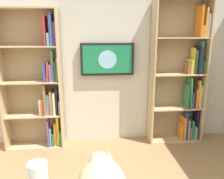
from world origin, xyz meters
name	(u,v)px	position (x,y,z in m)	size (l,w,h in m)	color
wall_back	(106,57)	(0.00, -2.23, 1.35)	(4.52, 0.06, 2.70)	beige
bookshelf_left	(184,79)	(-1.21, -2.06, 1.01)	(0.83, 0.28, 2.19)	tan
bookshelf_right	(39,84)	(0.99, -2.06, 0.97)	(0.84, 0.28, 2.04)	tan
wall_mounted_tv	(107,59)	(-0.02, -2.15, 1.32)	(0.80, 0.07, 0.48)	black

